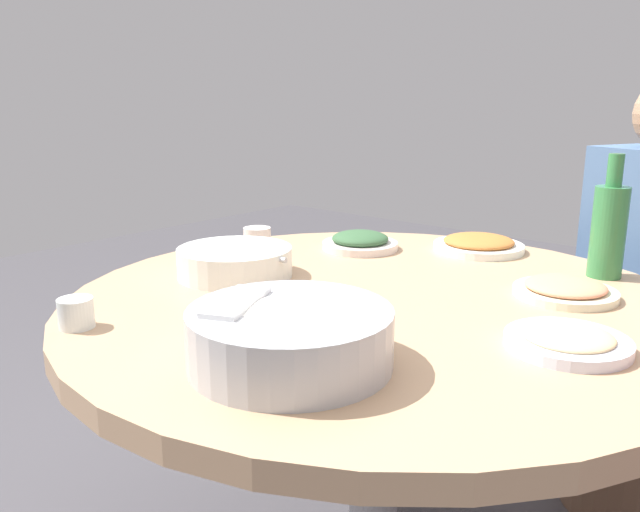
# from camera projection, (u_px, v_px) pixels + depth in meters

# --- Properties ---
(round_dining_table) EXTENTS (1.26, 1.26, 0.75)m
(round_dining_table) POSITION_uv_depth(u_px,v_px,m) (377.00, 331.00, 1.31)
(round_dining_table) COLOR #99999E
(round_dining_table) RESTS_ON ground
(rice_bowl) EXTENTS (0.31, 0.31, 0.10)m
(rice_bowl) POSITION_uv_depth(u_px,v_px,m) (290.00, 336.00, 0.94)
(rice_bowl) COLOR #B2B5BA
(rice_bowl) RESTS_ON round_dining_table
(soup_bowl) EXTENTS (0.26, 0.28, 0.07)m
(soup_bowl) POSITION_uv_depth(u_px,v_px,m) (235.00, 263.00, 1.42)
(soup_bowl) COLOR white
(soup_bowl) RESTS_ON round_dining_table
(dish_tofu_braise) EXTENTS (0.23, 0.23, 0.04)m
(dish_tofu_braise) POSITION_uv_depth(u_px,v_px,m) (479.00, 244.00, 1.66)
(dish_tofu_braise) COLOR white
(dish_tofu_braise) RESTS_ON round_dining_table
(dish_shrimp) EXTENTS (0.20, 0.20, 0.04)m
(dish_shrimp) POSITION_uv_depth(u_px,v_px,m) (565.00, 289.00, 1.28)
(dish_shrimp) COLOR silver
(dish_shrimp) RESTS_ON round_dining_table
(dish_greens) EXTENTS (0.20, 0.20, 0.05)m
(dish_greens) POSITION_uv_depth(u_px,v_px,m) (360.00, 242.00, 1.68)
(dish_greens) COLOR silver
(dish_greens) RESTS_ON round_dining_table
(dish_noodles) EXTENTS (0.20, 0.20, 0.03)m
(dish_noodles) POSITION_uv_depth(u_px,v_px,m) (567.00, 340.00, 1.01)
(dish_noodles) COLOR silver
(dish_noodles) RESTS_ON round_dining_table
(green_bottle) EXTENTS (0.07, 0.07, 0.27)m
(green_bottle) POSITION_uv_depth(u_px,v_px,m) (609.00, 228.00, 1.40)
(green_bottle) COLOR #357D44
(green_bottle) RESTS_ON round_dining_table
(tea_cup_near) EXTENTS (0.06, 0.06, 0.05)m
(tea_cup_near) POSITION_uv_depth(u_px,v_px,m) (76.00, 313.00, 1.10)
(tea_cup_near) COLOR white
(tea_cup_near) RESTS_ON round_dining_table
(tea_cup_far) EXTENTS (0.07, 0.07, 0.05)m
(tea_cup_far) POSITION_uv_depth(u_px,v_px,m) (257.00, 237.00, 1.70)
(tea_cup_far) COLOR silver
(tea_cup_far) RESTS_ON round_dining_table
(stool_for_diner_right) EXTENTS (0.35, 0.35, 0.44)m
(stool_for_diner_right) POSITION_uv_depth(u_px,v_px,m) (632.00, 435.00, 1.79)
(stool_for_diner_right) COLOR brown
(stool_for_diner_right) RESTS_ON ground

